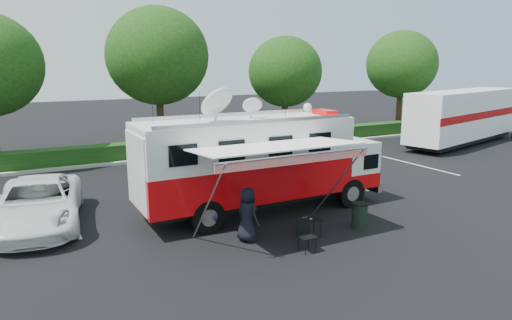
{
  "coord_description": "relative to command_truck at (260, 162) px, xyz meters",
  "views": [
    {
      "loc": [
        -8.02,
        -14.48,
        5.49
      ],
      "look_at": [
        0.0,
        0.5,
        1.9
      ],
      "focal_mm": 32.0,
      "sensor_mm": 36.0,
      "label": 1
    }
  ],
  "objects": [
    {
      "name": "folding_table",
      "position": [
        0.12,
        -3.06,
        -1.35
      ],
      "size": [
        0.87,
        0.71,
        0.65
      ],
      "color": "black",
      "rests_on": "ground_plane"
    },
    {
      "name": "folding_chair",
      "position": [
        -0.58,
        -3.85,
        -1.36
      ],
      "size": [
        0.47,
        0.49,
        0.99
      ],
      "color": "black",
      "rests_on": "ground_plane"
    },
    {
      "name": "awning",
      "position": [
        -0.85,
        -2.7,
        0.98
      ],
      "size": [
        5.16,
        2.66,
        3.12
      ],
      "color": "white",
      "rests_on": "ground_plane"
    },
    {
      "name": "person",
      "position": [
        -1.76,
        -2.37,
        -1.94
      ],
      "size": [
        0.79,
        0.98,
        1.75
      ],
      "primitive_type": "imported",
      "rotation": [
        0.0,
        0.0,
        1.88
      ],
      "color": "black",
      "rests_on": "ground_plane"
    },
    {
      "name": "back_border",
      "position": [
        1.23,
        12.9,
        3.06
      ],
      "size": [
        60.0,
        6.14,
        8.87
      ],
      "color": "#9E998E",
      "rests_on": "ground_plane"
    },
    {
      "name": "white_suv",
      "position": [
        -7.47,
        2.21,
        -1.94
      ],
      "size": [
        3.57,
        6.19,
        1.62
      ],
      "primitive_type": "imported",
      "rotation": [
        0.0,
        0.0,
        -0.16
      ],
      "color": "silver",
      "rests_on": "ground_plane"
    },
    {
      "name": "semi_trailer",
      "position": [
        19.6,
        6.44,
        0.01
      ],
      "size": [
        12.28,
        5.34,
        3.71
      ],
      "color": "white",
      "rests_on": "ground_plane"
    },
    {
      "name": "ground_plane",
      "position": [
        0.08,
        0.0,
        -1.94
      ],
      "size": [
        120.0,
        120.0,
        0.0
      ],
      "primitive_type": "plane",
      "color": "black",
      "rests_on": "ground"
    },
    {
      "name": "stall_lines",
      "position": [
        -0.42,
        3.0,
        -1.94
      ],
      "size": [
        24.12,
        5.5,
        0.01
      ],
      "color": "silver",
      "rests_on": "ground_plane"
    },
    {
      "name": "trash_bin",
      "position": [
        2.21,
        -3.04,
        -1.52
      ],
      "size": [
        0.57,
        0.57,
        0.85
      ],
      "color": "black",
      "rests_on": "ground_plane"
    },
    {
      "name": "command_truck",
      "position": [
        0.0,
        0.0,
        0.0
      ],
      "size": [
        9.45,
        2.6,
        4.54
      ],
      "color": "black",
      "rests_on": "ground_plane"
    }
  ]
}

